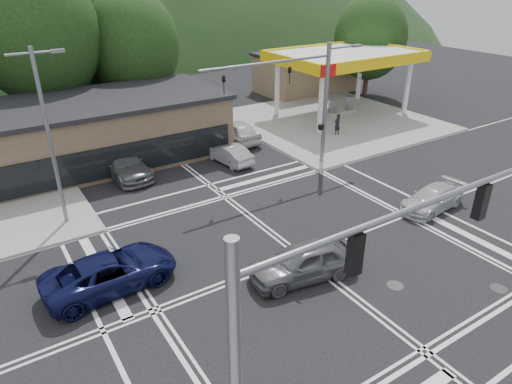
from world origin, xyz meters
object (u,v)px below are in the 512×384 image
car_blue_west (110,272)px  car_queue_a (229,154)px  car_grey_center (303,261)px  car_silver_east (432,199)px  pedestrian (337,124)px  car_northbound (123,164)px  car_queue_b (237,131)px

car_blue_west → car_queue_a: (10.91, 9.25, -0.11)m
car_grey_center → car_silver_east: bearing=105.9°
car_grey_center → pedestrian: 19.09m
car_grey_center → car_silver_east: car_grey_center is taller
car_grey_center → car_northbound: car_grey_center is taller
car_grey_center → car_silver_east: size_ratio=1.10×
car_queue_b → car_grey_center: bearing=68.3°
car_blue_west → car_queue_a: 14.30m
car_queue_b → car_blue_west: bearing=42.7°
car_queue_b → car_northbound: size_ratio=0.89×
car_queue_a → car_northbound: bearing=-22.1°
car_grey_center → car_queue_a: bearing=173.6°
car_blue_west → car_northbound: bearing=-24.3°
car_grey_center → car_queue_b: 17.73m
car_blue_west → car_grey_center: bearing=-121.7°
car_queue_a → car_grey_center: bearing=66.6°
car_queue_a → pedestrian: bearing=173.8°
car_queue_b → pedestrian: size_ratio=2.91×
car_queue_a → pedestrian: 10.01m
car_blue_west → car_grey_center: (7.16, -3.79, 0.05)m
car_queue_b → car_northbound: car_queue_b is taller
car_queue_b → car_silver_east: bearing=102.3°
car_grey_center → car_silver_east: 9.96m
car_grey_center → car_queue_a: (3.75, 13.04, -0.16)m
car_blue_west → car_northbound: 11.78m
car_northbound → pedestrian: pedestrian is taller
car_blue_west → car_grey_center: 8.10m
car_blue_west → pedestrian: pedestrian is taller
car_grey_center → car_queue_b: size_ratio=0.98×
car_queue_a → pedestrian: size_ratio=2.37×
car_silver_east → car_northbound: 18.87m
car_silver_east → car_northbound: size_ratio=0.79×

